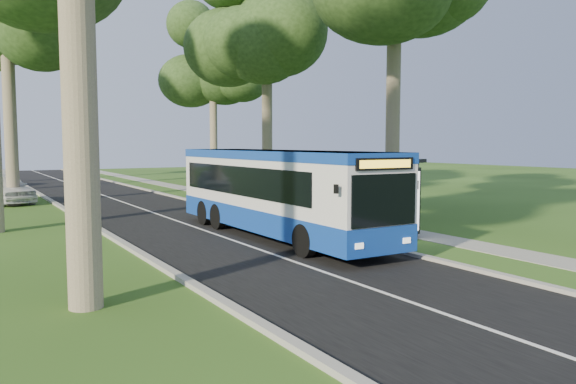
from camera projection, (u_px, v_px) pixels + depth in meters
name	position (u px, v px, depth m)	size (l,w,h in m)	color
ground	(343.00, 239.00, 19.84)	(120.00, 120.00, 0.00)	#2B4816
road	(158.00, 214.00, 26.61)	(7.00, 100.00, 0.02)	black
kerb_east	(225.00, 209.00, 28.39)	(0.25, 100.00, 0.12)	#9E9B93
kerb_west	(81.00, 218.00, 24.82)	(0.25, 100.00, 0.12)	#9E9B93
centre_line	(158.00, 214.00, 26.61)	(0.12, 100.00, 0.01)	white
footpath	(277.00, 207.00, 29.92)	(1.50, 100.00, 0.02)	gray
bus	(277.00, 192.00, 20.14)	(2.49, 11.81, 3.13)	silver
bus_stop_sign	(412.00, 208.00, 17.18)	(0.08, 0.31, 2.23)	gray
bus_shelter	(385.00, 182.00, 20.13)	(2.79, 3.70, 2.82)	black
litter_bin	(362.00, 220.00, 21.10)	(0.55, 0.55, 0.96)	black
car_white	(5.00, 189.00, 31.37)	(1.96, 4.87, 1.66)	silver
car_silver	(1.00, 178.00, 43.58)	(1.41, 4.05, 1.34)	#9A9CA1
tree_east_c	(267.00, 8.00, 37.63)	(5.20, 5.20, 16.78)	#7A6B56
tree_east_d	(213.00, 60.00, 48.67)	(5.20, 5.20, 14.29)	#7A6B56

